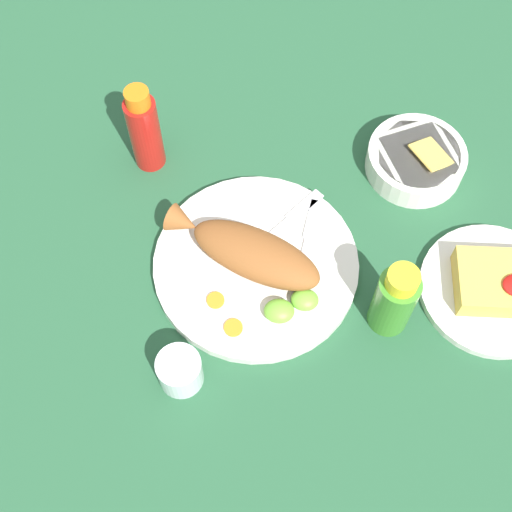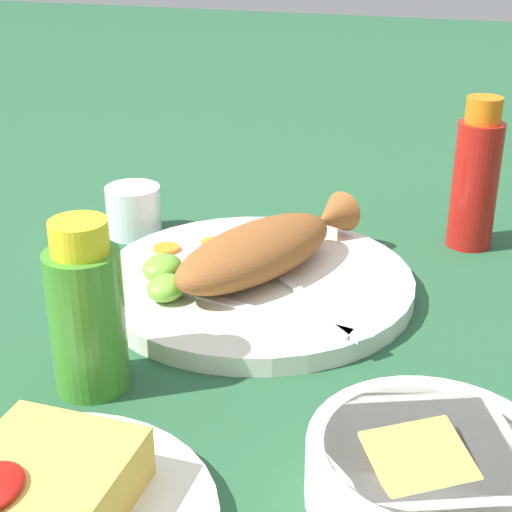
{
  "view_description": "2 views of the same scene",
  "coord_description": "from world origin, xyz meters",
  "px_view_note": "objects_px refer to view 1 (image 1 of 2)",
  "views": [
    {
      "loc": [
        0.02,
        -0.48,
        0.96
      ],
      "look_at": [
        0.0,
        0.0,
        0.04
      ],
      "focal_mm": 50.0,
      "sensor_mm": 36.0,
      "label": 1
    },
    {
      "loc": [
        0.65,
        0.21,
        0.35
      ],
      "look_at": [
        0.0,
        0.0,
        0.04
      ],
      "focal_mm": 55.0,
      "sensor_mm": 36.0,
      "label": 2
    }
  ],
  "objects_px": {
    "side_plate_fries": "(492,289)",
    "guacamole_bowl": "(416,159)",
    "fried_fish": "(249,251)",
    "fork_far": "(307,244)",
    "hot_sauce_bottle_red": "(144,130)",
    "salt_cup": "(180,372)",
    "main_plate": "(256,265)",
    "hot_sauce_bottle_green": "(394,300)",
    "fork_near": "(284,224)"
  },
  "relations": [
    {
      "from": "hot_sauce_bottle_green",
      "to": "side_plate_fries",
      "type": "xyz_separation_m",
      "value": [
        0.15,
        0.05,
        -0.06
      ]
    },
    {
      "from": "hot_sauce_bottle_red",
      "to": "guacamole_bowl",
      "type": "distance_m",
      "value": 0.43
    },
    {
      "from": "hot_sauce_bottle_green",
      "to": "main_plate",
      "type": "bearing_deg",
      "value": 159.34
    },
    {
      "from": "main_plate",
      "to": "hot_sauce_bottle_red",
      "type": "relative_size",
      "value": 1.85
    },
    {
      "from": "salt_cup",
      "to": "side_plate_fries",
      "type": "height_order",
      "value": "salt_cup"
    },
    {
      "from": "fork_far",
      "to": "fried_fish",
      "type": "bearing_deg",
      "value": 119.0
    },
    {
      "from": "guacamole_bowl",
      "to": "fried_fish",
      "type": "bearing_deg",
      "value": -143.81
    },
    {
      "from": "salt_cup",
      "to": "fork_near",
      "type": "bearing_deg",
      "value": 60.98
    },
    {
      "from": "hot_sauce_bottle_red",
      "to": "salt_cup",
      "type": "height_order",
      "value": "hot_sauce_bottle_red"
    },
    {
      "from": "fork_near",
      "to": "salt_cup",
      "type": "height_order",
      "value": "salt_cup"
    },
    {
      "from": "hot_sauce_bottle_red",
      "to": "salt_cup",
      "type": "relative_size",
      "value": 2.66
    },
    {
      "from": "fork_far",
      "to": "hot_sauce_bottle_green",
      "type": "xyz_separation_m",
      "value": [
        0.12,
        -0.11,
        0.05
      ]
    },
    {
      "from": "fork_far",
      "to": "guacamole_bowl",
      "type": "bearing_deg",
      "value": -36.12
    },
    {
      "from": "fork_near",
      "to": "side_plate_fries",
      "type": "height_order",
      "value": "fork_near"
    },
    {
      "from": "hot_sauce_bottle_green",
      "to": "salt_cup",
      "type": "relative_size",
      "value": 2.26
    },
    {
      "from": "fried_fish",
      "to": "salt_cup",
      "type": "height_order",
      "value": "fried_fish"
    },
    {
      "from": "fork_far",
      "to": "side_plate_fries",
      "type": "bearing_deg",
      "value": -90.63
    },
    {
      "from": "main_plate",
      "to": "guacamole_bowl",
      "type": "distance_m",
      "value": 0.31
    },
    {
      "from": "main_plate",
      "to": "hot_sauce_bottle_green",
      "type": "height_order",
      "value": "hot_sauce_bottle_green"
    },
    {
      "from": "fork_far",
      "to": "hot_sauce_bottle_red",
      "type": "xyz_separation_m",
      "value": [
        -0.26,
        0.16,
        0.06
      ]
    },
    {
      "from": "salt_cup",
      "to": "side_plate_fries",
      "type": "relative_size",
      "value": 0.29
    },
    {
      "from": "fork_far",
      "to": "hot_sauce_bottle_green",
      "type": "bearing_deg",
      "value": -120.77
    },
    {
      "from": "salt_cup",
      "to": "guacamole_bowl",
      "type": "relative_size",
      "value": 0.4
    },
    {
      "from": "hot_sauce_bottle_red",
      "to": "fork_near",
      "type": "bearing_deg",
      "value": -29.05
    },
    {
      "from": "fork_near",
      "to": "guacamole_bowl",
      "type": "distance_m",
      "value": 0.24
    },
    {
      "from": "fork_near",
      "to": "salt_cup",
      "type": "xyz_separation_m",
      "value": [
        -0.13,
        -0.24,
        0.01
      ]
    },
    {
      "from": "fried_fish",
      "to": "salt_cup",
      "type": "distance_m",
      "value": 0.2
    },
    {
      "from": "hot_sauce_bottle_red",
      "to": "hot_sauce_bottle_green",
      "type": "bearing_deg",
      "value": -35.05
    },
    {
      "from": "main_plate",
      "to": "side_plate_fries",
      "type": "height_order",
      "value": "main_plate"
    },
    {
      "from": "fried_fish",
      "to": "side_plate_fries",
      "type": "xyz_separation_m",
      "value": [
        0.36,
        -0.03,
        -0.04
      ]
    },
    {
      "from": "hot_sauce_bottle_green",
      "to": "guacamole_bowl",
      "type": "bearing_deg",
      "value": 78.8
    },
    {
      "from": "hot_sauce_bottle_green",
      "to": "fork_near",
      "type": "bearing_deg",
      "value": 137.66
    },
    {
      "from": "main_plate",
      "to": "salt_cup",
      "type": "relative_size",
      "value": 4.93
    },
    {
      "from": "hot_sauce_bottle_red",
      "to": "guacamole_bowl",
      "type": "xyz_separation_m",
      "value": [
        0.43,
        0.0,
        -0.05
      ]
    },
    {
      "from": "fried_fish",
      "to": "fork_far",
      "type": "relative_size",
      "value": 1.34
    },
    {
      "from": "side_plate_fries",
      "to": "salt_cup",
      "type": "bearing_deg",
      "value": -160.93
    },
    {
      "from": "main_plate",
      "to": "guacamole_bowl",
      "type": "height_order",
      "value": "guacamole_bowl"
    },
    {
      "from": "side_plate_fries",
      "to": "guacamole_bowl",
      "type": "distance_m",
      "value": 0.24
    },
    {
      "from": "side_plate_fries",
      "to": "fork_far",
      "type": "bearing_deg",
      "value": 168.5
    },
    {
      "from": "hot_sauce_bottle_red",
      "to": "salt_cup",
      "type": "distance_m",
      "value": 0.38
    },
    {
      "from": "fried_fish",
      "to": "hot_sauce_bottle_green",
      "type": "distance_m",
      "value": 0.22
    },
    {
      "from": "guacamole_bowl",
      "to": "fork_near",
      "type": "bearing_deg",
      "value": -148.61
    },
    {
      "from": "fork_far",
      "to": "salt_cup",
      "type": "height_order",
      "value": "salt_cup"
    },
    {
      "from": "salt_cup",
      "to": "hot_sauce_bottle_green",
      "type": "bearing_deg",
      "value": 19.68
    },
    {
      "from": "hot_sauce_bottle_red",
      "to": "side_plate_fries",
      "type": "xyz_separation_m",
      "value": [
        0.53,
        -0.21,
        -0.07
      ]
    },
    {
      "from": "fork_near",
      "to": "hot_sauce_bottle_red",
      "type": "distance_m",
      "value": 0.26
    },
    {
      "from": "hot_sauce_bottle_green",
      "to": "guacamole_bowl",
      "type": "relative_size",
      "value": 0.9
    },
    {
      "from": "fried_fish",
      "to": "hot_sauce_bottle_red",
      "type": "distance_m",
      "value": 0.25
    },
    {
      "from": "salt_cup",
      "to": "main_plate",
      "type": "bearing_deg",
      "value": 61.65
    },
    {
      "from": "hot_sauce_bottle_green",
      "to": "side_plate_fries",
      "type": "height_order",
      "value": "hot_sauce_bottle_green"
    }
  ]
}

